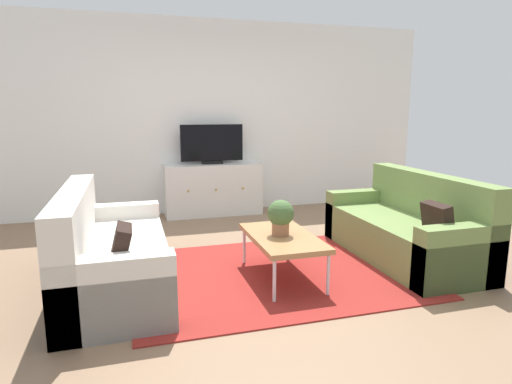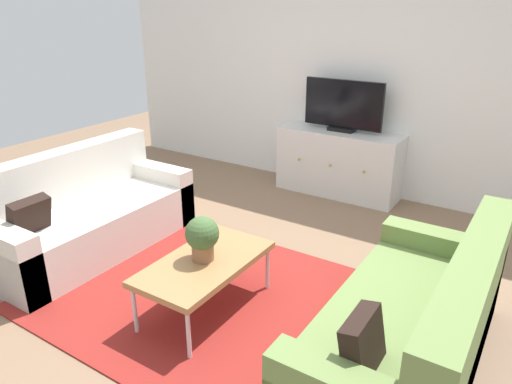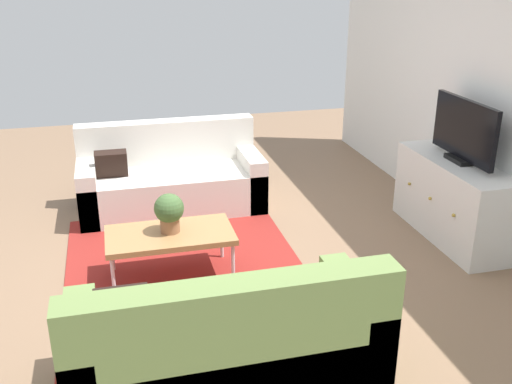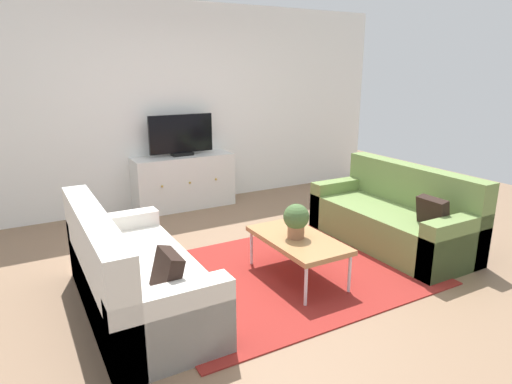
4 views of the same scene
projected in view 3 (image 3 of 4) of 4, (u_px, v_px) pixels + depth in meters
The scene contains 9 objects.
ground_plane at pixel (205, 271), 4.76m from camera, with size 10.00×10.00×0.00m, color #84664C.
wall_back at pixel (504, 90), 4.85m from camera, with size 6.40×0.12×2.70m, color white.
area_rug at pixel (187, 273), 4.73m from camera, with size 2.50×1.90×0.01m, color maroon.
couch_left_side at pixel (170, 180), 5.93m from camera, with size 0.80×1.79×0.84m.
couch_right_side at pixel (228, 350), 3.34m from camera, with size 0.80×1.79×0.84m.
coffee_table at pixel (170, 236), 4.54m from camera, with size 0.53×0.98×0.40m.
potted_plant at pixel (169, 211), 4.48m from camera, with size 0.23×0.23×0.31m.
tv_console at pixel (453, 200), 5.24m from camera, with size 1.34×0.47×0.72m.
flat_screen_tv at pixel (464, 132), 5.01m from camera, with size 0.87×0.16×0.55m.
Camera 3 is at (4.16, -0.63, 2.36)m, focal length 41.13 mm.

